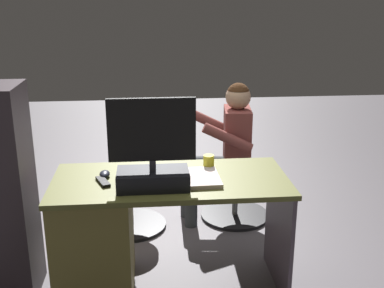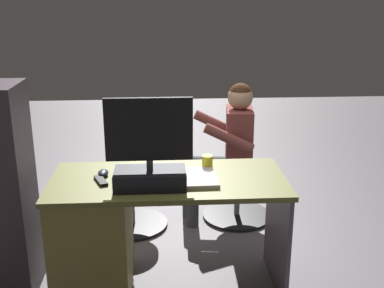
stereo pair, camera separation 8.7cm
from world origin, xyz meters
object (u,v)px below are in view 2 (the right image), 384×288
at_px(monitor, 150,162).
at_px(visitor_chair, 237,190).
at_px(keyboard, 156,174).
at_px(desk, 111,232).
at_px(person, 228,142).
at_px(cup, 207,162).
at_px(tv_remote, 101,181).
at_px(computer_mouse, 103,173).
at_px(teddy_bear, 130,157).
at_px(office_chair_teddy, 131,197).

xyz_separation_m(monitor, visitor_chair, (-0.66, -1.04, -0.64)).
height_order(monitor, keyboard, monitor).
height_order(desk, person, person).
height_order(cup, tv_remote, cup).
height_order(computer_mouse, cup, cup).
distance_m(computer_mouse, cup, 0.63).
distance_m(tv_remote, teddy_bear, 0.90).
relative_size(computer_mouse, tv_remote, 0.64).
xyz_separation_m(office_chair_teddy, visitor_chair, (-0.84, -0.10, -0.01)).
height_order(visitor_chair, person, person).
distance_m(computer_mouse, visitor_chair, 1.38).
bearing_deg(teddy_bear, computer_mouse, 82.61).
relative_size(keyboard, person, 0.38).
xyz_separation_m(office_chair_teddy, person, (-0.76, -0.09, 0.41)).
bearing_deg(office_chair_teddy, visitor_chair, -173.44).
relative_size(teddy_bear, visitor_chair, 0.58).
xyz_separation_m(teddy_bear, person, (-0.76, -0.08, 0.08)).
height_order(computer_mouse, teddy_bear, computer_mouse).
xyz_separation_m(cup, tv_remote, (0.62, 0.17, -0.04)).
relative_size(desk, visitor_chair, 2.48).
xyz_separation_m(cup, teddy_bear, (0.52, -0.71, -0.20)).
bearing_deg(computer_mouse, keyboard, 178.79).
xyz_separation_m(tv_remote, visitor_chair, (-0.95, -0.97, -0.50)).
bearing_deg(tv_remote, office_chair_teddy, -118.49).
height_order(office_chair_teddy, person, person).
bearing_deg(monitor, person, -119.21).
relative_size(desk, computer_mouse, 14.23).
bearing_deg(office_chair_teddy, monitor, 100.62).
bearing_deg(tv_remote, visitor_chair, -156.04).
distance_m(keyboard, teddy_bear, 0.84).
bearing_deg(tv_remote, computer_mouse, -113.20).
distance_m(cup, teddy_bear, 0.90).
bearing_deg(person, tv_remote, 48.00).
height_order(keyboard, cup, cup).
bearing_deg(keyboard, office_chair_teddy, -74.99).
relative_size(computer_mouse, cup, 1.09).
distance_m(keyboard, office_chair_teddy, 0.95).
xyz_separation_m(office_chair_teddy, teddy_bear, (-0.00, -0.01, 0.33)).
distance_m(tv_remote, visitor_chair, 1.44).
bearing_deg(teddy_bear, desk, 85.27).
height_order(desk, tv_remote, tv_remote).
relative_size(cup, office_chair_teddy, 0.16).
bearing_deg(teddy_bear, person, -174.29).
xyz_separation_m(visitor_chair, person, (0.09, 0.01, 0.41)).
bearing_deg(computer_mouse, office_chair_teddy, -97.50).
bearing_deg(desk, computer_mouse, -62.25).
height_order(cup, person, person).
height_order(monitor, tv_remote, monitor).
height_order(tv_remote, teddy_bear, teddy_bear).
distance_m(computer_mouse, tv_remote, 0.10).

